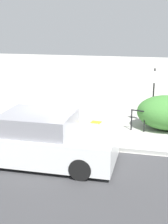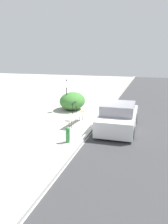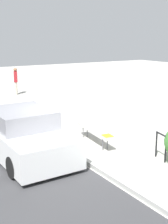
{
  "view_description": "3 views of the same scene",
  "coord_description": "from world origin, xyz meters",
  "px_view_note": "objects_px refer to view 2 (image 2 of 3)",
  "views": [
    {
      "loc": [
        2.55,
        -9.32,
        3.93
      ],
      "look_at": [
        -0.13,
        1.51,
        0.77
      ],
      "focal_mm": 50.0,
      "sensor_mm": 36.0,
      "label": 1
    },
    {
      "loc": [
        -12.26,
        -2.88,
        4.0
      ],
      "look_at": [
        -0.79,
        0.58,
        0.86
      ],
      "focal_mm": 35.0,
      "sensor_mm": 36.0,
      "label": 2
    },
    {
      "loc": [
        8.19,
        -4.64,
        3.66
      ],
      "look_at": [
        -0.81,
        0.96,
        1.09
      ],
      "focal_mm": 50.0,
      "sensor_mm": 36.0,
      "label": 3
    }
  ],
  "objects_px": {
    "sign_post": "(67,92)",
    "parked_car_near": "(118,117)",
    "bike_rack": "(75,106)",
    "fire_hydrant": "(68,134)",
    "bench": "(76,116)"
  },
  "relations": [
    {
      "from": "bike_rack",
      "to": "fire_hydrant",
      "type": "height_order",
      "value": "bike_rack"
    },
    {
      "from": "parked_car_near",
      "to": "bike_rack",
      "type": "bearing_deg",
      "value": 53.18
    },
    {
      "from": "sign_post",
      "to": "parked_car_near",
      "type": "bearing_deg",
      "value": -125.56
    },
    {
      "from": "bike_rack",
      "to": "parked_car_near",
      "type": "distance_m",
      "value": 4.22
    },
    {
      "from": "bike_rack",
      "to": "sign_post",
      "type": "bearing_deg",
      "value": 56.68
    },
    {
      "from": "bench",
      "to": "sign_post",
      "type": "relative_size",
      "value": 0.95
    },
    {
      "from": "sign_post",
      "to": "parked_car_near",
      "type": "height_order",
      "value": "sign_post"
    },
    {
      "from": "bike_rack",
      "to": "parked_car_near",
      "type": "relative_size",
      "value": 0.2
    },
    {
      "from": "fire_hydrant",
      "to": "parked_car_near",
      "type": "bearing_deg",
      "value": -37.14
    },
    {
      "from": "parked_car_near",
      "to": "bench",
      "type": "bearing_deg",
      "value": 84.99
    },
    {
      "from": "sign_post",
      "to": "parked_car_near",
      "type": "relative_size",
      "value": 0.55
    },
    {
      "from": "bench",
      "to": "parked_car_near",
      "type": "distance_m",
      "value": 2.54
    },
    {
      "from": "fire_hydrant",
      "to": "parked_car_near",
      "type": "xyz_separation_m",
      "value": [
        2.61,
        -1.98,
        0.26
      ]
    },
    {
      "from": "sign_post",
      "to": "parked_car_near",
      "type": "xyz_separation_m",
      "value": [
        -2.98,
        -4.17,
        -0.72
      ]
    },
    {
      "from": "bike_rack",
      "to": "fire_hydrant",
      "type": "distance_m",
      "value": 5.29
    }
  ]
}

